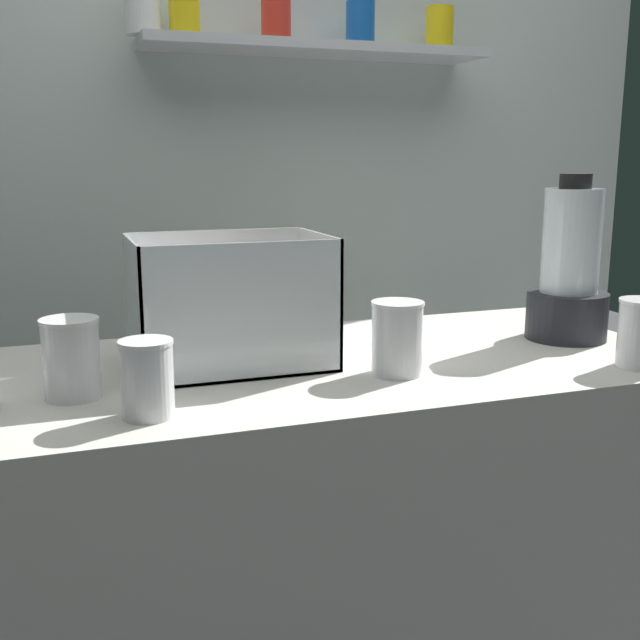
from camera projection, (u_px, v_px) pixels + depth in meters
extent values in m
cube|color=beige|center=(320.00, 576.00, 1.54)|extent=(1.40, 0.64, 0.90)
cube|color=silver|center=(226.00, 168.00, 2.08)|extent=(2.60, 0.04, 2.50)
cube|color=silver|center=(317.00, 49.00, 1.98)|extent=(0.92, 0.20, 0.02)
cylinder|color=yellow|center=(184.00, 13.00, 1.85)|extent=(0.08, 0.08, 0.11)
cylinder|color=red|center=(276.00, 18.00, 1.92)|extent=(0.08, 0.08, 0.11)
cylinder|color=#1959B2|center=(360.00, 24.00, 1.99)|extent=(0.08, 0.08, 0.11)
cylinder|color=yellow|center=(439.00, 28.00, 2.06)|extent=(0.08, 0.08, 0.11)
cylinder|color=white|center=(142.00, 7.00, 1.82)|extent=(0.08, 0.08, 0.13)
cube|color=white|center=(232.00, 362.00, 1.42)|extent=(0.35, 0.25, 0.01)
cube|color=white|center=(246.00, 313.00, 1.29)|extent=(0.35, 0.01, 0.24)
cube|color=white|center=(216.00, 291.00, 1.51)|extent=(0.35, 0.01, 0.24)
cube|color=white|center=(134.00, 307.00, 1.34)|extent=(0.01, 0.25, 0.24)
cube|color=white|center=(319.00, 295.00, 1.46)|extent=(0.01, 0.25, 0.24)
cone|color=orange|center=(271.00, 350.00, 1.43)|extent=(0.08, 0.16, 0.03)
cone|color=orange|center=(235.00, 355.00, 1.39)|extent=(0.04, 0.16, 0.03)
cone|color=orange|center=(260.00, 351.00, 1.43)|extent=(0.20, 0.07, 0.03)
cone|color=orange|center=(216.00, 350.00, 1.42)|extent=(0.04, 0.16, 0.04)
cone|color=orange|center=(244.00, 333.00, 1.43)|extent=(0.16, 0.10, 0.03)
cone|color=orange|center=(219.00, 334.00, 1.42)|extent=(0.12, 0.18, 0.03)
cone|color=orange|center=(240.00, 344.00, 1.39)|extent=(0.13, 0.13, 0.03)
cone|color=orange|center=(269.00, 335.00, 1.43)|extent=(0.08, 0.15, 0.03)
cone|color=orange|center=(245.00, 313.00, 1.42)|extent=(0.14, 0.10, 0.04)
cone|color=orange|center=(271.00, 312.00, 1.41)|extent=(0.16, 0.04, 0.04)
cone|color=orange|center=(215.00, 329.00, 1.41)|extent=(0.12, 0.14, 0.02)
cylinder|color=black|center=(566.00, 315.00, 1.62)|extent=(0.17, 0.17, 0.10)
cylinder|color=silver|center=(571.00, 241.00, 1.59)|extent=(0.12, 0.12, 0.22)
cylinder|color=orange|center=(568.00, 283.00, 1.60)|extent=(0.11, 0.11, 0.04)
cylinder|color=black|center=(575.00, 181.00, 1.56)|extent=(0.07, 0.07, 0.03)
cylinder|color=white|center=(72.00, 360.00, 1.21)|extent=(0.09, 0.09, 0.12)
cylinder|color=orange|center=(72.00, 370.00, 1.22)|extent=(0.08, 0.08, 0.09)
cylinder|color=white|center=(69.00, 320.00, 1.20)|extent=(0.09, 0.09, 0.01)
cylinder|color=white|center=(147.00, 381.00, 1.12)|extent=(0.08, 0.08, 0.11)
cylinder|color=maroon|center=(148.00, 392.00, 1.13)|extent=(0.07, 0.07, 0.08)
cylinder|color=white|center=(145.00, 342.00, 1.11)|extent=(0.08, 0.08, 0.01)
cylinder|color=white|center=(397.00, 340.00, 1.35)|extent=(0.09, 0.09, 0.13)
cylinder|color=orange|center=(397.00, 346.00, 1.35)|extent=(0.08, 0.08, 0.10)
cylinder|color=white|center=(398.00, 303.00, 1.33)|extent=(0.09, 0.09, 0.01)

